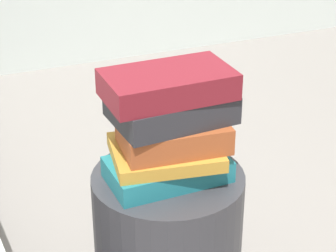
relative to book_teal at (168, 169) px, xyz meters
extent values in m
cube|color=#1E727F|center=(0.00, 0.00, 0.00)|extent=(0.28, 0.16, 0.05)
cube|color=#B7842D|center=(0.00, 0.01, 0.04)|extent=(0.27, 0.23, 0.03)
cube|color=#994723|center=(0.01, 0.00, 0.09)|extent=(0.25, 0.18, 0.06)
cube|color=#28282D|center=(0.02, 0.02, 0.15)|extent=(0.27, 0.20, 0.06)
cube|color=maroon|center=(0.00, 0.02, 0.21)|extent=(0.29, 0.17, 0.06)
camera|label=1|loc=(-0.49, -1.20, 0.78)|focal=69.00mm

